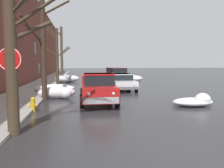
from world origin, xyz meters
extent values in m
plane|color=#2B2B2D|center=(0.00, 0.00, 0.00)|extent=(200.00, 200.00, 0.00)
cube|color=gray|center=(-6.13, 18.00, 0.07)|extent=(3.24, 80.00, 0.13)
cube|color=brown|center=(-8.25, 18.00, 5.71)|extent=(0.60, 80.00, 11.42)
cube|color=black|center=(-7.96, 28.73, 1.51)|extent=(0.08, 1.10, 1.60)
cube|color=black|center=(-7.96, 26.21, 4.29)|extent=(0.08, 1.10, 1.60)
ellipsoid|color=white|center=(-3.75, 10.08, 0.39)|extent=(2.43, 0.90, 0.78)
ellipsoid|color=white|center=(-3.75, 9.98, 0.30)|extent=(0.72, 0.60, 0.60)
ellipsoid|color=white|center=(-3.16, 9.91, 0.34)|extent=(0.81, 0.68, 0.68)
ellipsoid|color=white|center=(3.79, 6.34, 0.22)|extent=(2.24, 1.37, 0.44)
ellipsoid|color=white|center=(4.23, 6.09, 0.37)|extent=(0.88, 0.73, 0.73)
ellipsoid|color=white|center=(-3.65, 22.73, 0.45)|extent=(2.91, 1.22, 0.89)
ellipsoid|color=white|center=(-3.98, 22.55, 0.33)|extent=(0.78, 0.65, 0.65)
ellipsoid|color=white|center=(-4.33, 22.73, 0.20)|extent=(0.49, 0.40, 0.40)
ellipsoid|color=white|center=(4.52, 22.43, 0.39)|extent=(2.42, 1.47, 0.79)
ellipsoid|color=white|center=(4.54, 22.15, 0.22)|extent=(0.54, 0.45, 0.45)
ellipsoid|color=white|center=(4.56, 22.61, 0.33)|extent=(0.80, 0.67, 0.67)
ellipsoid|color=white|center=(-4.20, 13.08, 0.33)|extent=(3.11, 1.01, 0.67)
ellipsoid|color=white|center=(-3.82, 13.25, 0.21)|extent=(0.50, 0.41, 0.41)
cylinder|color=#423323|center=(-4.44, 2.64, 2.91)|extent=(0.37, 0.37, 5.83)
cylinder|color=#423323|center=(-4.17, 3.49, 4.45)|extent=(0.69, 1.82, 1.28)
cylinder|color=#423323|center=(-3.48, 2.65, 4.06)|extent=(1.98, 0.13, 1.43)
cylinder|color=#423323|center=(-3.86, 2.95, 3.38)|extent=(1.29, 0.79, 0.81)
cylinder|color=#382B1E|center=(-4.44, 9.44, 3.56)|extent=(0.33, 0.33, 7.12)
cylinder|color=#382B1E|center=(-5.15, 8.97, 4.36)|extent=(1.55, 1.08, 1.42)
cylinder|color=#382B1E|center=(-4.90, 8.63, 4.15)|extent=(1.03, 1.72, 1.51)
cylinder|color=#382B1E|center=(-3.65, 9.84, 5.78)|extent=(1.70, 0.94, 1.22)
cylinder|color=#423323|center=(-4.44, 18.63, 2.91)|extent=(0.32, 0.32, 5.83)
cylinder|color=#423323|center=(-5.30, 18.92, 3.68)|extent=(1.80, 0.68, 1.30)
cylinder|color=#423323|center=(-3.85, 18.95, 3.53)|extent=(1.27, 0.76, 1.21)
cylinder|color=#423323|center=(-5.09, 18.98, 5.72)|extent=(1.42, 0.84, 1.67)
cylinder|color=#423323|center=(-5.18, 18.59, 5.41)|extent=(1.57, 0.20, 1.66)
cylinder|color=#4C3D2D|center=(-4.44, 25.53, 3.55)|extent=(0.34, 0.34, 7.09)
cylinder|color=#4C3D2D|center=(-4.57, 26.11, 5.82)|extent=(0.40, 1.26, 1.26)
cylinder|color=#4C3D2D|center=(-3.89, 25.37, 3.95)|extent=(1.23, 0.49, 0.95)
cylinder|color=#4C3D2D|center=(-4.95, 24.88, 6.47)|extent=(1.13, 1.41, 1.37)
cube|color=red|center=(-1.23, 8.14, 0.74)|extent=(1.89, 5.01, 0.76)
cube|color=black|center=(-1.24, 7.44, 1.44)|extent=(1.61, 1.62, 0.64)
cube|color=red|center=(-1.24, 7.44, 1.72)|extent=(1.65, 1.67, 0.08)
cube|color=red|center=(-0.36, 9.12, 1.34)|extent=(0.15, 2.39, 0.44)
cube|color=red|center=(-2.06, 9.15, 1.34)|extent=(0.15, 2.39, 0.44)
cube|color=red|center=(-1.18, 10.58, 1.34)|extent=(1.70, 0.13, 0.44)
cube|color=#B7B7BC|center=(-1.27, 5.71, 0.54)|extent=(1.71, 0.15, 0.32)
sphere|color=white|center=(-0.69, 5.66, 0.86)|extent=(0.16, 0.16, 0.16)
sphere|color=white|center=(-1.86, 5.68, 0.86)|extent=(0.16, 0.16, 0.16)
cylinder|color=black|center=(-0.34, 6.63, 0.36)|extent=(0.23, 0.72, 0.72)
cylinder|color=black|center=(-2.18, 6.66, 0.36)|extent=(0.23, 0.72, 0.72)
cylinder|color=black|center=(-0.28, 9.61, 0.36)|extent=(0.23, 0.72, 0.72)
cylinder|color=black|center=(-2.12, 9.65, 0.36)|extent=(0.23, 0.72, 0.72)
cube|color=silver|center=(1.35, 13.71, 0.60)|extent=(1.80, 4.21, 0.60)
cube|color=black|center=(1.35, 13.92, 1.16)|extent=(1.54, 2.19, 0.52)
cube|color=silver|center=(1.35, 13.92, 1.39)|extent=(1.58, 2.23, 0.06)
cube|color=slate|center=(1.34, 11.66, 0.42)|extent=(1.76, 0.12, 0.22)
cube|color=slate|center=(1.35, 15.76, 0.42)|extent=(1.76, 0.12, 0.22)
cylinder|color=black|center=(2.26, 12.41, 0.30)|extent=(0.18, 0.60, 0.60)
cylinder|color=black|center=(0.43, 12.41, 0.30)|extent=(0.18, 0.60, 0.60)
cylinder|color=black|center=(2.26, 15.01, 0.30)|extent=(0.18, 0.60, 0.60)
cylinder|color=black|center=(0.43, 15.02, 0.30)|extent=(0.18, 0.60, 0.60)
sphere|color=silver|center=(1.93, 11.63, 0.68)|extent=(0.14, 0.14, 0.14)
sphere|color=silver|center=(0.76, 11.63, 0.68)|extent=(0.14, 0.14, 0.14)
cube|color=maroon|center=(1.86, 19.50, 0.74)|extent=(2.18, 4.87, 0.80)
cube|color=black|center=(1.85, 19.54, 1.48)|extent=(1.81, 3.43, 0.68)
cube|color=maroon|center=(1.85, 19.54, 1.79)|extent=(1.86, 3.50, 0.06)
cube|color=black|center=(2.04, 17.18, 0.46)|extent=(1.77, 0.26, 0.22)
cube|color=black|center=(1.67, 21.81, 0.46)|extent=(1.77, 0.26, 0.22)
cylinder|color=black|center=(2.89, 18.10, 0.34)|extent=(0.23, 0.69, 0.68)
cylinder|color=black|center=(1.05, 17.96, 0.34)|extent=(0.23, 0.69, 0.68)
cylinder|color=black|center=(2.66, 21.03, 0.34)|extent=(0.23, 0.69, 0.68)
cylinder|color=black|center=(0.82, 20.89, 0.34)|extent=(0.23, 0.69, 0.68)
sphere|color=silver|center=(2.63, 17.20, 0.82)|extent=(0.14, 0.14, 0.14)
sphere|color=silver|center=(1.46, 17.10, 0.82)|extent=(0.14, 0.14, 0.14)
cylinder|color=gold|center=(-4.51, 6.17, 0.28)|extent=(0.22, 0.22, 0.55)
sphere|color=gold|center=(-4.51, 6.17, 0.61)|extent=(0.21, 0.21, 0.21)
cylinder|color=gold|center=(-4.67, 6.17, 0.30)|extent=(0.10, 0.09, 0.09)
cylinder|color=gold|center=(-4.35, 6.17, 0.30)|extent=(0.10, 0.09, 0.09)
cylinder|color=slate|center=(-4.47, 2.57, 1.13)|extent=(0.06, 0.06, 2.26)
cylinder|color=red|center=(-4.47, 2.57, 2.45)|extent=(0.76, 0.13, 0.76)
torus|color=white|center=(-4.47, 2.57, 2.45)|extent=(0.73, 0.14, 0.74)
camera|label=1|loc=(-2.37, -4.79, 2.32)|focal=35.65mm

